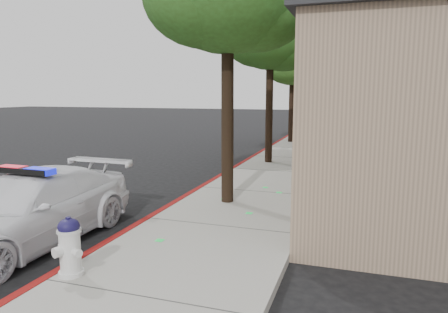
% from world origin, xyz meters
% --- Properties ---
extents(ground, '(120.00, 120.00, 0.00)m').
position_xyz_m(ground, '(0.00, 0.00, 0.00)').
color(ground, black).
rests_on(ground, ground).
extents(sidewalk, '(3.20, 60.00, 0.15)m').
position_xyz_m(sidewalk, '(1.60, 3.00, 0.07)').
color(sidewalk, gray).
rests_on(sidewalk, ground).
extents(red_curb, '(0.14, 60.00, 0.16)m').
position_xyz_m(red_curb, '(0.06, 3.00, 0.08)').
color(red_curb, maroon).
rests_on(red_curb, ground).
extents(clapboard_building, '(7.30, 20.89, 4.24)m').
position_xyz_m(clapboard_building, '(6.69, 9.00, 2.13)').
color(clapboard_building, '#9D8267').
rests_on(clapboard_building, ground).
extents(police_car, '(1.96, 4.57, 1.43)m').
position_xyz_m(police_car, '(-1.43, -1.65, 0.66)').
color(police_car, white).
rests_on(police_car, ground).
extents(fire_hydrant, '(0.49, 0.43, 0.86)m').
position_xyz_m(fire_hydrant, '(0.35, -2.77, 0.58)').
color(fire_hydrant, white).
rests_on(fire_hydrant, sidewalk).
extents(street_tree_mid, '(3.47, 3.22, 6.14)m').
position_xyz_m(street_tree_mid, '(0.98, 7.73, 4.78)').
color(street_tree_mid, black).
rests_on(street_tree_mid, sidewalk).
extents(street_tree_far, '(2.93, 2.92, 5.40)m').
position_xyz_m(street_tree_far, '(0.74, 14.41, 4.21)').
color(street_tree_far, black).
rests_on(street_tree_far, sidewalk).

